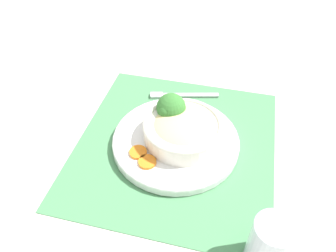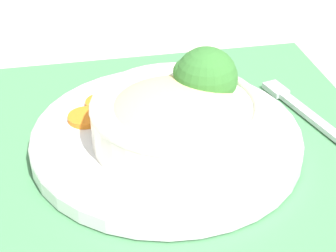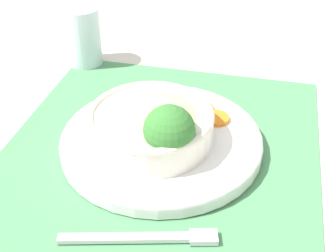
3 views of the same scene
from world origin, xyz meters
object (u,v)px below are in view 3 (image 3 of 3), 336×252
(broccoli_floret, at_px, (170,131))
(water_glass, at_px, (84,40))
(bowl, at_px, (151,123))
(fork, at_px, (154,238))

(broccoli_floret, relative_size, water_glass, 0.76)
(broccoli_floret, xyz_separation_m, water_glass, (-0.28, -0.22, -0.02))
(bowl, distance_m, fork, 0.17)
(water_glass, height_order, fork, water_glass)
(broccoli_floret, height_order, fork, broccoli_floret)
(bowl, xyz_separation_m, fork, (0.16, 0.04, -0.04))
(fork, bearing_deg, bowl, -177.98)
(bowl, height_order, broccoli_floret, broccoli_floret)
(water_glass, relative_size, fork, 0.60)
(bowl, relative_size, broccoli_floret, 2.11)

